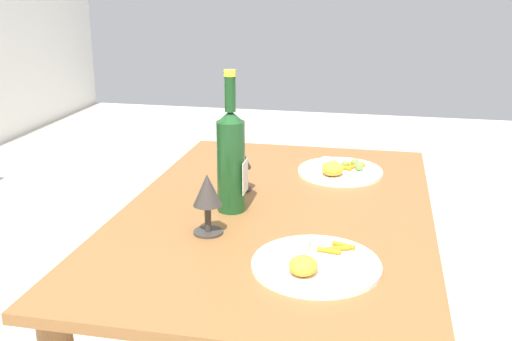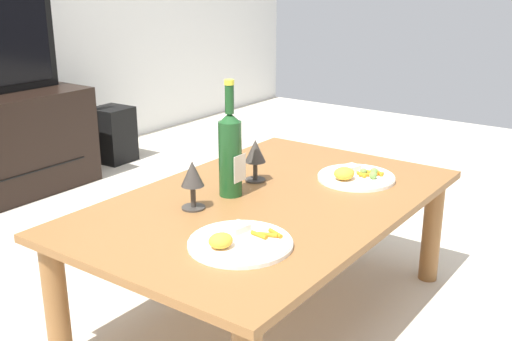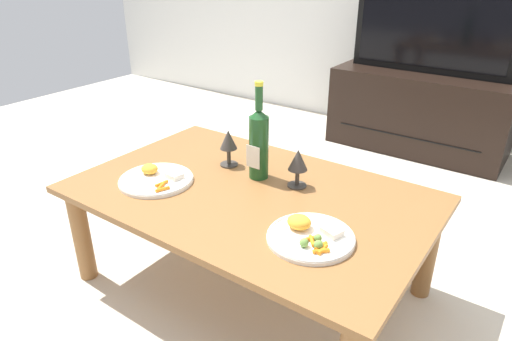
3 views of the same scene
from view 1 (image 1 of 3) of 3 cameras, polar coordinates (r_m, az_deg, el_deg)
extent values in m
cube|color=brown|center=(1.66, 2.01, -3.91)|extent=(1.29, 0.82, 0.03)
cylinder|color=brown|center=(2.26, 13.25, -4.21)|extent=(0.07, 0.07, 0.40)
cylinder|color=brown|center=(2.34, -3.96, -3.00)|extent=(0.07, 0.07, 0.40)
cylinder|color=#19471E|center=(1.60, -2.35, 0.35)|extent=(0.07, 0.07, 0.24)
cone|color=#19471E|center=(1.57, -2.42, 5.08)|extent=(0.07, 0.07, 0.03)
cylinder|color=#19471E|center=(1.56, -2.44, 7.17)|extent=(0.03, 0.03, 0.09)
cylinder|color=yellow|center=(1.55, -2.47, 9.11)|extent=(0.03, 0.03, 0.02)
cube|color=silver|center=(1.60, -1.01, -0.57)|extent=(0.06, 0.00, 0.09)
cylinder|color=#38332D|center=(1.50, -4.49, -5.76)|extent=(0.07, 0.07, 0.01)
cylinder|color=#38332D|center=(1.49, -4.52, -4.46)|extent=(0.02, 0.02, 0.07)
cone|color=#38332D|center=(1.46, -4.59, -1.80)|extent=(0.07, 0.07, 0.08)
cylinder|color=#38332D|center=(1.79, -1.60, -1.74)|extent=(0.07, 0.07, 0.01)
cylinder|color=#38332D|center=(1.78, -1.61, -0.70)|extent=(0.02, 0.02, 0.06)
cone|color=#38332D|center=(1.76, -1.63, 1.49)|extent=(0.07, 0.07, 0.08)
cylinder|color=white|center=(1.34, 5.65, -8.83)|extent=(0.28, 0.28, 0.01)
torus|color=white|center=(1.33, 5.66, -8.52)|extent=(0.28, 0.28, 0.01)
ellipsoid|color=orange|center=(1.28, 4.45, -8.87)|extent=(0.07, 0.06, 0.04)
cube|color=beige|center=(1.38, 3.86, -7.17)|extent=(0.07, 0.06, 0.02)
cylinder|color=orange|center=(1.41, 8.21, -6.95)|extent=(0.03, 0.05, 0.01)
cylinder|color=orange|center=(1.39, 7.68, -7.26)|extent=(0.03, 0.05, 0.01)
cylinder|color=orange|center=(1.38, 6.86, -7.47)|extent=(0.02, 0.05, 0.01)
cylinder|color=white|center=(1.96, 7.88, -0.15)|extent=(0.27, 0.27, 0.01)
torus|color=white|center=(1.95, 7.89, 0.07)|extent=(0.27, 0.27, 0.01)
ellipsoid|color=orange|center=(1.90, 7.19, 0.18)|extent=(0.08, 0.07, 0.04)
cube|color=beige|center=(2.00, 6.66, 0.78)|extent=(0.07, 0.06, 0.02)
cylinder|color=orange|center=(2.01, 9.65, 0.63)|extent=(0.04, 0.04, 0.01)
cylinder|color=orange|center=(2.01, 9.39, 0.65)|extent=(0.01, 0.05, 0.01)
cylinder|color=orange|center=(2.00, 8.93, 0.56)|extent=(0.05, 0.04, 0.01)
cylinder|color=orange|center=(2.00, 9.03, 0.57)|extent=(0.02, 0.05, 0.01)
cylinder|color=orange|center=(1.97, 8.73, 0.30)|extent=(0.04, 0.05, 0.01)
cylinder|color=orange|center=(1.96, 8.33, 0.26)|extent=(0.04, 0.05, 0.01)
sphere|color=olive|center=(1.96, 9.64, 0.38)|extent=(0.03, 0.03, 0.03)
sphere|color=olive|center=(1.98, 8.34, 0.60)|extent=(0.03, 0.03, 0.03)
sphere|color=olive|center=(1.99, 9.27, 0.73)|extent=(0.03, 0.03, 0.03)
camera|label=2|loc=(0.79, 103.03, 3.02)|focal=43.15mm
camera|label=3|loc=(2.56, 34.85, 18.78)|focal=31.71mm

